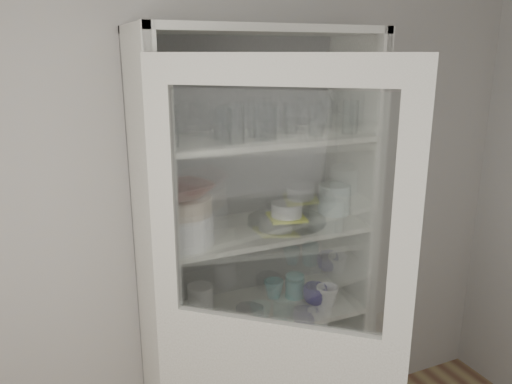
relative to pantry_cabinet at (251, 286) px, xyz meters
name	(u,v)px	position (x,y,z in m)	size (l,w,h in m)	color
wall_back	(197,209)	(-0.20, 0.16, 0.36)	(3.60, 0.02, 2.60)	#B8B8B8
pantry_cabinet	(251,286)	(0.00, 0.00, 0.00)	(1.00, 0.45, 2.10)	#B3B0A4
cupboard_door	(275,377)	(-0.16, -0.58, -0.07)	(0.71, 0.61, 2.00)	#B3B0A4
tumbler_0	(168,127)	(-0.41, -0.20, 0.80)	(0.08, 0.08, 0.16)	silver
tumbler_1	(223,126)	(-0.20, -0.19, 0.79)	(0.07, 0.07, 0.14)	silver
tumbler_2	(268,124)	(-0.01, -0.19, 0.79)	(0.07, 0.07, 0.13)	silver
tumbler_3	(235,124)	(-0.15, -0.20, 0.80)	(0.08, 0.08, 0.15)	silver
tumbler_4	(263,121)	(-0.02, -0.18, 0.80)	(0.08, 0.08, 0.15)	silver
tumbler_5	(316,121)	(0.22, -0.18, 0.79)	(0.06, 0.06, 0.13)	silver
tumbler_6	(350,117)	(0.39, -0.18, 0.79)	(0.07, 0.07, 0.14)	silver
tumbler_7	(157,124)	(-0.41, -0.04, 0.79)	(0.07, 0.07, 0.14)	silver
tumbler_8	(217,122)	(-0.17, -0.05, 0.79)	(0.07, 0.07, 0.13)	silver
tumbler_9	(257,118)	(-0.01, -0.09, 0.80)	(0.08, 0.08, 0.15)	silver
tumbler_10	(221,123)	(-0.16, -0.08, 0.79)	(0.07, 0.07, 0.13)	silver
tumbler_11	(291,118)	(0.17, -0.05, 0.78)	(0.06, 0.06, 0.13)	silver
goblet_0	(154,120)	(-0.41, 0.02, 0.80)	(0.07, 0.07, 0.16)	silver
goblet_1	(201,114)	(-0.21, 0.04, 0.81)	(0.08, 0.08, 0.18)	silver
goblet_2	(298,112)	(0.24, 0.01, 0.80)	(0.07, 0.07, 0.16)	silver
goblet_3	(326,109)	(0.41, 0.05, 0.80)	(0.07, 0.07, 0.16)	silver
plate_stack_front	(184,229)	(-0.35, -0.15, 0.38)	(0.23, 0.23, 0.13)	white
plate_stack_back	(175,215)	(-0.33, 0.06, 0.38)	(0.23, 0.23, 0.11)	white
cream_bowl	(183,206)	(-0.35, -0.15, 0.48)	(0.23, 0.23, 0.07)	beige
terracotta_bowl	(183,190)	(-0.35, -0.15, 0.54)	(0.22, 0.22, 0.05)	brown
glass_platter	(287,220)	(0.14, -0.08, 0.33)	(0.35, 0.35, 0.02)	silver
yellow_trivet	(287,217)	(0.14, -0.08, 0.35)	(0.16, 0.16, 0.01)	yellow
white_ramekin	(287,210)	(0.14, -0.08, 0.38)	(0.14, 0.14, 0.06)	white
grey_bowl_stack	(334,199)	(0.41, -0.05, 0.39)	(0.15, 0.15, 0.14)	silver
mug_blue	(315,295)	(0.27, -0.14, -0.03)	(0.11, 0.11, 0.09)	navy
mug_teal	(274,289)	(0.12, -0.01, -0.04)	(0.09, 0.09, 0.09)	teal
mug_white	(327,296)	(0.31, -0.18, -0.03)	(0.10, 0.10, 0.10)	white
teal_jar	(295,286)	(0.21, -0.05, -0.02)	(0.09, 0.09, 0.11)	teal
measuring_cups	(248,311)	(-0.07, -0.12, -0.06)	(0.11, 0.11, 0.04)	#A4A6B1
white_canister	(201,300)	(-0.25, -0.01, -0.01)	(0.12, 0.12, 0.14)	white
cream_dish	(239,383)	(-0.10, -0.09, -0.44)	(0.26, 0.26, 0.08)	beige
tin_box	(287,368)	(0.16, -0.07, -0.45)	(0.20, 0.14, 0.06)	#B4B4B4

